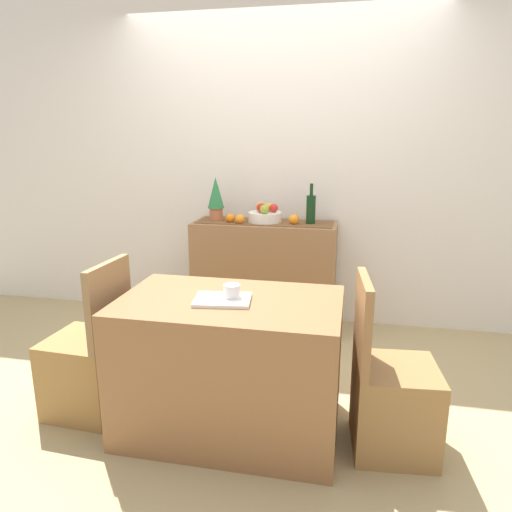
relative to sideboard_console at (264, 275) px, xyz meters
name	(u,v)px	position (x,y,z in m)	size (l,w,h in m)	color
ground_plane	(249,381)	(0.07, -0.92, -0.45)	(6.40, 6.40, 0.02)	tan
room_wall_rear	(279,161)	(0.07, 0.26, 0.91)	(6.40, 0.06, 2.70)	silver
sideboard_console	(264,275)	(0.00, 0.00, 0.00)	(1.14, 0.42, 0.88)	olive
table_runner	(265,222)	(0.00, 0.00, 0.44)	(1.07, 0.32, 0.01)	brown
fruit_bowl	(265,217)	(0.00, 0.00, 0.48)	(0.26, 0.26, 0.08)	white
apple_rear	(264,209)	(0.01, -0.08, 0.56)	(0.07, 0.07, 0.07)	#94AB36
apple_center	(261,208)	(-0.03, -0.02, 0.56)	(0.07, 0.07, 0.07)	red
apple_front	(273,208)	(0.07, 0.01, 0.56)	(0.07, 0.07, 0.07)	red
apple_left	(260,206)	(-0.05, 0.07, 0.56)	(0.07, 0.07, 0.07)	gold
apple_right	(268,207)	(0.02, 0.06, 0.55)	(0.06, 0.06, 0.06)	gold
wine_bottle	(311,209)	(0.36, 0.00, 0.56)	(0.07, 0.07, 0.32)	#113416
potted_plant	(216,197)	(-0.40, 0.00, 0.63)	(0.13, 0.13, 0.35)	#B86A45
orange_loose_mid	(240,219)	(-0.18, -0.10, 0.48)	(0.08, 0.08, 0.08)	orange
orange_loose_near_bowl	(294,219)	(0.24, -0.04, 0.48)	(0.08, 0.08, 0.08)	orange
orange_loose_end	(230,218)	(-0.27, -0.06, 0.48)	(0.07, 0.07, 0.07)	orange
dining_table	(230,365)	(0.09, -1.44, -0.07)	(1.14, 0.70, 0.74)	brown
open_book	(223,300)	(0.06, -1.47, 0.31)	(0.28, 0.21, 0.02)	white
coffee_cup	(232,293)	(0.10, -1.45, 0.34)	(0.08, 0.08, 0.08)	silver
chair_near_window	(89,368)	(-0.75, -1.44, -0.17)	(0.42, 0.42, 0.90)	olive
chair_by_corner	(391,400)	(0.92, -1.44, -0.17)	(0.43, 0.43, 0.90)	olive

